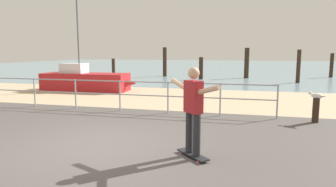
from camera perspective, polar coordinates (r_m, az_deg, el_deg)
The scene contains 15 objects.
ground_plane at distance 5.91m, azimuth -17.83°, elevation -12.33°, with size 24.00×10.00×0.04m, color #514C49.
beach_strip at distance 13.18m, azimuth 0.93°, elevation -0.76°, with size 24.00×6.00×0.04m, color tan.
sea_surface at distance 40.83m, azimuth 10.14°, elevation 5.11°, with size 72.00×50.00×0.04m, color #75939E.
railing_fence at distance 10.56m, azimuth -13.31°, elevation 0.66°, with size 11.75×0.05×1.05m.
sailboat at distance 15.85m, azimuth -14.92°, elevation 2.38°, with size 4.98×1.54×5.70m.
skateboard at distance 5.84m, azimuth 4.71°, elevation -11.52°, with size 0.71×0.70×0.08m.
skateboarder at distance 5.59m, azimuth 4.82°, elevation -2.31°, with size 1.09×1.08×1.65m.
bollard_short at distance 9.43m, azimuth 26.25°, elevation -2.96°, with size 0.18×0.18×0.71m, color #332319.
seagull at distance 9.37m, azimuth 26.32°, elevation -0.37°, with size 0.42×0.33×0.18m.
groyne_post_0 at distance 22.42m, azimuth -10.31°, elevation 4.66°, with size 0.24×0.24×1.48m, color #332319.
groyne_post_1 at distance 23.96m, azimuth -0.61°, elevation 6.00°, with size 0.31×0.31×2.31m, color #332319.
groyne_post_2 at distance 21.60m, azimuth 6.29°, elevation 4.77°, with size 0.30×0.30×1.59m, color #332319.
groyne_post_3 at distance 23.19m, azimuth 14.72°, elevation 5.61°, with size 0.35×0.35×2.26m, color #332319.
groyne_post_4 at distance 20.67m, azimuth 23.54°, elevation 4.73°, with size 0.25×0.25×2.11m, color #332319.
groyne_post_5 at distance 26.21m, azimuth 28.64°, elevation 4.71°, with size 0.27×0.27×1.86m, color #332319.
Camera 1 is at (3.02, -5.67, 2.02)m, focal length 32.09 mm.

